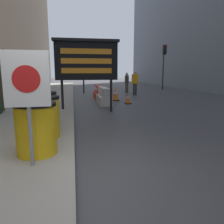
% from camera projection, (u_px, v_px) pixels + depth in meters
% --- Properties ---
extents(ground_plane, '(120.00, 120.00, 0.00)m').
position_uv_depth(ground_plane, '(75.00, 180.00, 3.38)').
color(ground_plane, '#3F3F42').
extents(barrel_drum_foreground, '(0.75, 0.75, 0.95)m').
position_uv_depth(barrel_drum_foreground, '(36.00, 128.00, 3.98)').
color(barrel_drum_foreground, yellow).
rests_on(barrel_drum_foreground, sidewalk_left).
extents(barrel_drum_middle, '(0.75, 0.75, 0.95)m').
position_uv_depth(barrel_drum_middle, '(43.00, 117.00, 5.00)').
color(barrel_drum_middle, yellow).
rests_on(barrel_drum_middle, sidewalk_left).
extents(barrel_drum_back, '(0.75, 0.75, 0.95)m').
position_uv_depth(barrel_drum_back, '(43.00, 109.00, 6.00)').
color(barrel_drum_back, yellow).
rests_on(barrel_drum_back, sidewalk_left).
extents(warning_sign, '(0.68, 0.08, 1.81)m').
position_uv_depth(warning_sign, '(27.00, 87.00, 3.29)').
color(warning_sign, gray).
rests_on(warning_sign, sidewalk_left).
extents(message_board, '(2.62, 0.36, 2.92)m').
position_uv_depth(message_board, '(86.00, 60.00, 8.71)').
color(message_board, black).
rests_on(message_board, ground_plane).
extents(jersey_barrier_white, '(0.60, 1.97, 0.86)m').
position_uv_depth(jersey_barrier_white, '(104.00, 97.00, 11.37)').
color(jersey_barrier_white, silver).
rests_on(jersey_barrier_white, ground_plane).
extents(jersey_barrier_red_striped, '(0.56, 1.88, 0.82)m').
position_uv_depth(jersey_barrier_red_striped, '(99.00, 93.00, 13.55)').
color(jersey_barrier_red_striped, red).
rests_on(jersey_barrier_red_striped, ground_plane).
extents(traffic_cone_near, '(0.33, 0.33, 0.58)m').
position_uv_depth(traffic_cone_near, '(128.00, 98.00, 11.45)').
color(traffic_cone_near, black).
rests_on(traffic_cone_near, ground_plane).
extents(traffic_cone_mid, '(0.44, 0.44, 0.79)m').
position_uv_depth(traffic_cone_mid, '(106.00, 90.00, 15.37)').
color(traffic_cone_mid, black).
rests_on(traffic_cone_mid, ground_plane).
extents(traffic_cone_far, '(0.44, 0.44, 0.79)m').
position_uv_depth(traffic_cone_far, '(116.00, 94.00, 12.74)').
color(traffic_cone_far, black).
rests_on(traffic_cone_far, ground_plane).
extents(traffic_light_near_curb, '(0.28, 0.44, 3.59)m').
position_uv_depth(traffic_light_near_curb, '(83.00, 59.00, 16.48)').
color(traffic_light_near_curb, '#2D2D30').
rests_on(traffic_light_near_curb, ground_plane).
extents(traffic_light_far_side, '(0.28, 0.44, 4.05)m').
position_uv_depth(traffic_light_far_side, '(164.00, 58.00, 19.94)').
color(traffic_light_far_side, '#2D2D30').
rests_on(traffic_light_far_side, ground_plane).
extents(pedestrian_worker, '(0.48, 0.33, 1.71)m').
position_uv_depth(pedestrian_worker, '(135.00, 81.00, 15.65)').
color(pedestrian_worker, '#333338').
rests_on(pedestrian_worker, ground_plane).
extents(pedestrian_passerby, '(0.41, 0.48, 1.59)m').
position_uv_depth(pedestrian_passerby, '(127.00, 81.00, 17.62)').
color(pedestrian_passerby, '#514C42').
rests_on(pedestrian_passerby, ground_plane).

